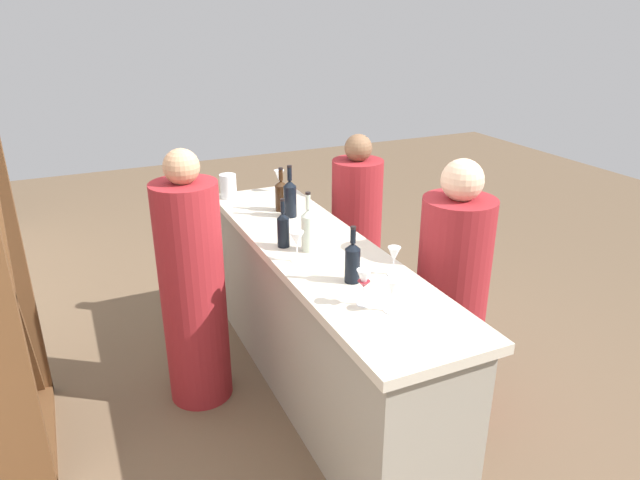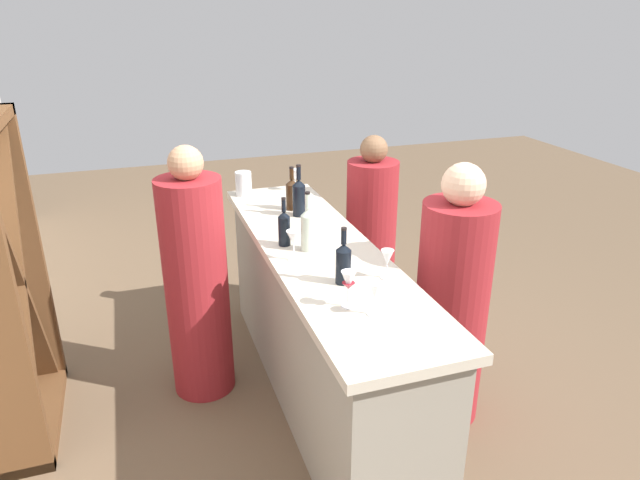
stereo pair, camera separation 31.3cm
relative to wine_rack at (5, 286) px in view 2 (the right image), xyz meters
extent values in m
plane|color=brown|center=(-0.28, -1.65, -0.88)|extent=(12.00, 12.00, 0.00)
cube|color=gray|center=(-0.28, -1.65, -0.41)|extent=(2.35, 0.53, 0.93)
cube|color=beige|center=(-0.28, -1.65, 0.08)|extent=(2.43, 0.61, 0.05)
cube|color=brown|center=(0.43, 0.00, 0.00)|extent=(0.06, 0.28, 1.75)
cube|color=brown|center=(0.00, 0.00, -0.85)|extent=(0.92, 0.28, 0.06)
cube|color=brown|center=(0.00, 0.00, 0.00)|extent=(0.83, 0.20, 1.65)
cube|color=brown|center=(0.00, 0.00, 0.00)|extent=(0.83, 0.20, 1.65)
cylinder|color=black|center=(-0.73, -1.62, 0.19)|extent=(0.08, 0.08, 0.17)
cone|color=black|center=(-0.73, -1.62, 0.30)|extent=(0.08, 0.08, 0.03)
cylinder|color=black|center=(-0.73, -1.62, 0.35)|extent=(0.03, 0.03, 0.07)
cylinder|color=black|center=(-0.73, -1.62, 0.39)|extent=(0.03, 0.03, 0.01)
cylinder|color=#B7C6B2|center=(-0.28, -1.58, 0.21)|extent=(0.08, 0.08, 0.20)
cone|color=#B7C6B2|center=(-0.28, -1.58, 0.33)|extent=(0.08, 0.08, 0.04)
cylinder|color=#B7C6B2|center=(-0.28, -1.58, 0.39)|extent=(0.03, 0.03, 0.08)
cylinder|color=black|center=(-0.28, -1.58, 0.44)|extent=(0.03, 0.03, 0.01)
cylinder|color=black|center=(-0.17, -1.48, 0.19)|extent=(0.07, 0.07, 0.17)
cone|color=black|center=(-0.17, -1.48, 0.29)|extent=(0.07, 0.07, 0.03)
cylinder|color=black|center=(-0.17, -1.48, 0.34)|extent=(0.02, 0.02, 0.07)
cylinder|color=black|center=(-0.17, -1.48, 0.38)|extent=(0.03, 0.03, 0.01)
cylinder|color=black|center=(0.27, -1.70, 0.21)|extent=(0.08, 0.08, 0.20)
cone|color=black|center=(0.27, -1.70, 0.33)|extent=(0.08, 0.08, 0.04)
cylinder|color=black|center=(0.27, -1.70, 0.39)|extent=(0.03, 0.03, 0.08)
cylinder|color=black|center=(0.27, -1.70, 0.44)|extent=(0.03, 0.03, 0.01)
cylinder|color=#331E0F|center=(0.41, -1.69, 0.19)|extent=(0.08, 0.08, 0.17)
cone|color=#331E0F|center=(0.41, -1.69, 0.30)|extent=(0.08, 0.08, 0.03)
cylinder|color=#331E0F|center=(0.41, -1.69, 0.35)|extent=(0.03, 0.03, 0.07)
cylinder|color=black|center=(0.41, -1.69, 0.39)|extent=(0.03, 0.03, 0.01)
cylinder|color=white|center=(-0.74, -1.85, 0.11)|extent=(0.06, 0.06, 0.00)
cylinder|color=white|center=(-0.74, -1.85, 0.14)|extent=(0.01, 0.01, 0.07)
cone|color=white|center=(-0.74, -1.85, 0.22)|extent=(0.07, 0.07, 0.08)
cylinder|color=white|center=(0.80, -1.82, 0.11)|extent=(0.06, 0.06, 0.00)
cylinder|color=white|center=(0.80, -1.82, 0.15)|extent=(0.01, 0.01, 0.07)
cone|color=white|center=(0.80, -1.82, 0.22)|extent=(0.07, 0.07, 0.09)
cylinder|color=white|center=(-1.06, -1.64, 0.11)|extent=(0.07, 0.07, 0.00)
cylinder|color=white|center=(-1.06, -1.64, 0.15)|extent=(0.01, 0.01, 0.07)
cone|color=white|center=(-1.06, -1.64, 0.22)|extent=(0.06, 0.06, 0.08)
cylinder|color=white|center=(-0.96, -1.56, 0.11)|extent=(0.06, 0.06, 0.00)
cylinder|color=white|center=(-0.96, -1.56, 0.15)|extent=(0.01, 0.01, 0.08)
cone|color=white|center=(-0.96, -1.56, 0.24)|extent=(0.07, 0.07, 0.09)
cone|color=maroon|center=(-0.96, -1.56, 0.21)|extent=(0.06, 0.06, 0.03)
cylinder|color=white|center=(-0.39, -1.47, 0.11)|extent=(0.06, 0.06, 0.00)
cylinder|color=white|center=(-0.39, -1.47, 0.15)|extent=(0.01, 0.01, 0.08)
cone|color=white|center=(-0.39, -1.47, 0.23)|extent=(0.08, 0.08, 0.08)
cylinder|color=silver|center=(0.81, -1.45, 0.19)|extent=(0.12, 0.12, 0.17)
cylinder|color=maroon|center=(-0.66, -2.29, -0.23)|extent=(0.48, 0.48, 1.30)
sphere|color=#D8AD8C|center=(-0.66, -2.29, 0.52)|extent=(0.23, 0.23, 0.23)
cylinder|color=maroon|center=(0.53, -2.32, -0.26)|extent=(0.48, 0.48, 1.22)
sphere|color=brown|center=(0.53, -2.32, 0.44)|extent=(0.20, 0.20, 0.20)
cylinder|color=maroon|center=(0.03, -0.99, -0.20)|extent=(0.49, 0.49, 1.36)
sphere|color=tan|center=(0.03, -0.99, 0.57)|extent=(0.20, 0.20, 0.20)
camera|label=1|loc=(-2.97, -0.42, 1.37)|focal=32.26mm
camera|label=2|loc=(-3.08, -0.71, 1.37)|focal=32.26mm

